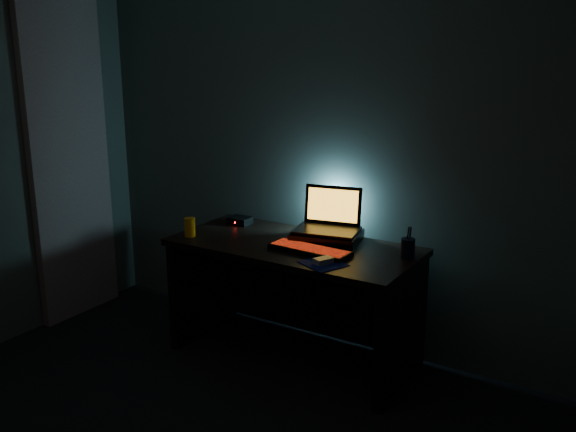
# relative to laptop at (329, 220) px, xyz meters

# --- Properties ---
(room) EXTENTS (3.50, 4.00, 2.50)m
(room) POSITION_rel_laptop_xyz_m (-0.13, -1.82, 0.38)
(room) COLOR black
(room) RESTS_ON ground
(desk) EXTENTS (1.50, 0.70, 0.75)m
(desk) POSITION_rel_laptop_xyz_m (-0.13, -0.15, -0.38)
(desk) COLOR black
(desk) RESTS_ON ground
(curtain) EXTENTS (0.06, 0.65, 2.30)m
(curtain) POSITION_rel_laptop_xyz_m (-1.84, -0.40, 0.28)
(curtain) COLOR #C0AD99
(curtain) RESTS_ON ground
(riser) EXTENTS (0.45, 0.38, 0.06)m
(riser) POSITION_rel_laptop_xyz_m (0.01, -0.05, -0.09)
(riser) COLOR black
(riser) RESTS_ON desk
(laptop) EXTENTS (0.42, 0.35, 0.26)m
(laptop) POSITION_rel_laptop_xyz_m (0.00, 0.00, 0.00)
(laptop) COLOR black
(laptop) RESTS_ON riser
(keyboard) EXTENTS (0.50, 0.18, 0.03)m
(keyboard) POSITION_rel_laptop_xyz_m (0.03, -0.29, -0.11)
(keyboard) COLOR black
(keyboard) RESTS_ON desk
(mousepad) EXTENTS (0.28, 0.27, 0.00)m
(mousepad) POSITION_rel_laptop_xyz_m (0.19, -0.43, -0.12)
(mousepad) COLOR #0C1454
(mousepad) RESTS_ON desk
(mouse) EXTENTS (0.10, 0.12, 0.03)m
(mouse) POSITION_rel_laptop_xyz_m (0.19, -0.43, -0.10)
(mouse) COLOR gray
(mouse) RESTS_ON mousepad
(pen_cup) EXTENTS (0.10, 0.10, 0.11)m
(pen_cup) POSITION_rel_laptop_xyz_m (0.55, -0.09, -0.06)
(pen_cup) COLOR black
(pen_cup) RESTS_ON desk
(juice_glass) EXTENTS (0.07, 0.07, 0.12)m
(juice_glass) POSITION_rel_laptop_xyz_m (-0.77, -0.41, -0.06)
(juice_glass) COLOR #FD9D0D
(juice_glass) RESTS_ON desk
(router) EXTENTS (0.15, 0.12, 0.05)m
(router) POSITION_rel_laptop_xyz_m (-0.67, -0.02, -0.10)
(router) COLOR black
(router) RESTS_ON desk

